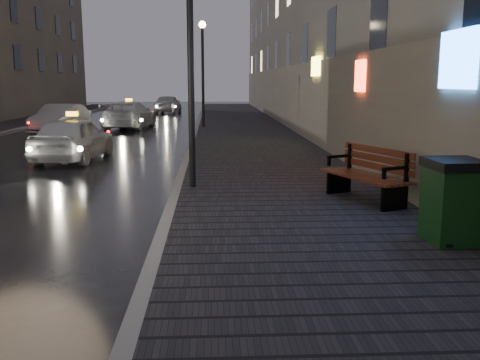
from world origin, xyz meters
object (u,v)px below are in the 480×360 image
at_px(car_far, 168,104).
at_px(lamp_near, 190,32).
at_px(car_left_mid, 60,119).
at_px(taxi_mid, 129,115).
at_px(lamp_far, 203,61).
at_px(bench, 369,174).
at_px(taxi_near, 73,138).
at_px(trash_bin, 455,200).

bearing_deg(car_far, lamp_near, 100.24).
distance_m(car_left_mid, car_far, 16.69).
bearing_deg(car_far, taxi_mid, 90.58).
bearing_deg(lamp_far, bench, -78.76).
bearing_deg(car_far, lamp_far, 106.37).
bearing_deg(lamp_near, taxi_near, 126.74).
xyz_separation_m(taxi_near, taxi_mid, (0.01, 11.58, 0.02)).
bearing_deg(car_far, trash_bin, 105.94).
xyz_separation_m(taxi_near, car_far, (0.97, 24.98, 0.01)).
height_order(taxi_near, taxi_mid, taxi_mid).
relative_size(bench, car_left_mid, 0.51).
xyz_separation_m(lamp_far, taxi_mid, (-3.91, 0.82, -2.77)).
relative_size(taxi_mid, car_far, 1.18).
xyz_separation_m(lamp_near, trash_bin, (3.95, -4.37, -2.72)).
height_order(lamp_near, bench, lamp_near).
xyz_separation_m(lamp_far, bench, (3.50, -17.60, -2.81)).
bearing_deg(lamp_near, bench, -24.54).
relative_size(lamp_far, car_left_mid, 1.25).
distance_m(lamp_far, car_left_mid, 7.54).
bearing_deg(car_left_mid, lamp_near, -56.78).
xyz_separation_m(trash_bin, taxi_mid, (-7.86, 21.19, -0.06)).
distance_m(lamp_far, trash_bin, 20.92).
height_order(car_left_mid, taxi_mid, taxi_mid).
bearing_deg(lamp_far, car_left_mid, -163.11).
distance_m(lamp_near, bench, 4.76).
bearing_deg(lamp_far, car_far, 101.71).
height_order(lamp_far, car_far, lamp_far).
bearing_deg(taxi_near, car_left_mid, -66.69).
bearing_deg(lamp_near, car_far, 95.57).
height_order(bench, taxi_near, taxi_near).
xyz_separation_m(lamp_far, taxi_near, (-3.91, -10.76, -2.79)).
bearing_deg(trash_bin, lamp_near, 129.23).
xyz_separation_m(lamp_far, trash_bin, (3.95, -20.37, -2.72)).
distance_m(taxi_mid, car_far, 13.44).
distance_m(lamp_far, taxi_mid, 4.86).
height_order(trash_bin, car_left_mid, car_left_mid).
bearing_deg(taxi_mid, car_left_mid, 52.16).
relative_size(lamp_near, taxi_near, 1.29).
height_order(lamp_near, taxi_near, lamp_near).
bearing_deg(trash_bin, taxi_mid, 107.44).
relative_size(bench, taxi_mid, 0.44).
relative_size(trash_bin, car_far, 0.29).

